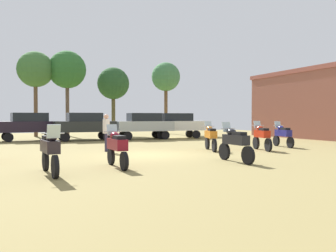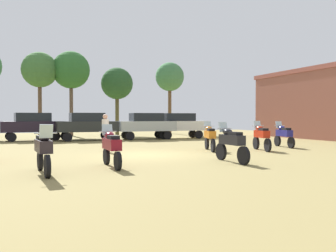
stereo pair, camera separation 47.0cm
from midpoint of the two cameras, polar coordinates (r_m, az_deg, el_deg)
The scene contains 16 objects.
ground_plane at distance 15.71m, azimuth -4.10°, elevation -4.74°, with size 44.00×52.00×0.02m.
motorcycle_2 at distance 17.69m, azimuth 6.20°, elevation -1.67°, with size 0.84×2.09×1.48m.
motorcycle_3 at distance 10.89m, azimuth -19.85°, elevation -3.64°, with size 0.62×2.24×1.48m.
motorcycle_4 at distance 13.28m, azimuth 9.90°, elevation -2.66°, with size 0.62×2.20×1.50m.
motorcycle_6 at distance 11.84m, azimuth -9.45°, elevation -3.30°, with size 0.62×2.12×1.44m.
motorcycle_7 at distance 20.73m, azimuth 17.59°, elevation -1.31°, with size 0.72×2.11×1.45m.
motorcycle_8 at distance 18.32m, azimuth 14.32°, elevation -1.58°, with size 0.76×2.08×1.49m.
car_1 at distance 26.78m, azimuth -4.42°, elevation 0.33°, with size 4.37×1.97×2.00m.
car_2 at distance 25.96m, azimuth -13.94°, elevation 0.26°, with size 4.31×1.83×2.00m.
car_3 at distance 26.91m, azimuth -22.09°, elevation 0.23°, with size 4.47×2.26×2.00m.
car_4 at distance 27.96m, azimuth 0.82°, elevation 0.38°, with size 4.45×2.19×2.00m.
person_1 at distance 17.43m, azimuth -10.79°, elevation -0.58°, with size 0.44×0.44×1.83m.
tree_3 at distance 32.81m, azimuth -21.18°, elevation 8.50°, with size 3.08×3.08×7.38m.
tree_5 at distance 34.20m, azimuth -9.30°, elevation 6.79°, with size 3.05×3.05×6.47m.
tree_6 at distance 33.06m, azimuth -16.50°, elevation 8.72°, with size 3.35×3.35×7.64m.
tree_7 at distance 36.35m, azimuth -0.72°, elevation 7.90°, with size 2.95×2.95×7.33m.
Camera 1 is at (-5.46, -14.62, 1.69)m, focal length 37.41 mm.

